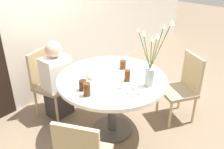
# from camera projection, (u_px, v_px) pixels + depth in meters

# --- Properties ---
(ground_plane) EXTENTS (16.00, 16.00, 0.00)m
(ground_plane) POSITION_uv_depth(u_px,v_px,m) (112.00, 130.00, 3.12)
(ground_plane) COLOR #7A6651
(wall_back) EXTENTS (8.00, 0.05, 2.60)m
(wall_back) POSITION_uv_depth(u_px,v_px,m) (37.00, 10.00, 3.29)
(wall_back) COLOR silver
(wall_back) RESTS_ON ground_plane
(dining_table) EXTENTS (1.23, 1.23, 0.74)m
(dining_table) POSITION_uv_depth(u_px,v_px,m) (112.00, 87.00, 2.84)
(dining_table) COLOR silver
(dining_table) RESTS_ON ground_plane
(chair_far_back) EXTENTS (0.49, 0.49, 0.88)m
(chair_far_back) POSITION_uv_depth(u_px,v_px,m) (47.00, 80.00, 3.27)
(chair_far_back) COLOR #9E896B
(chair_far_back) RESTS_ON ground_plane
(chair_left_flank) EXTENTS (0.55, 0.55, 0.88)m
(chair_left_flank) POSITION_uv_depth(u_px,v_px,m) (184.00, 85.00, 3.16)
(chair_left_flank) COLOR #9E896B
(chair_left_flank) RESTS_ON ground_plane
(birthday_cake) EXTENTS (0.18, 0.18, 0.12)m
(birthday_cake) POSITION_uv_depth(u_px,v_px,m) (95.00, 73.00, 2.79)
(birthday_cake) COLOR white
(birthday_cake) RESTS_ON dining_table
(flower_vase) EXTENTS (0.20, 0.30, 0.73)m
(flower_vase) POSITION_uv_depth(u_px,v_px,m) (151.00, 63.00, 2.49)
(flower_vase) COLOR #9EB2AD
(flower_vase) RESTS_ON dining_table
(side_plate) EXTENTS (0.21, 0.21, 0.01)m
(side_plate) POSITION_uv_depth(u_px,v_px,m) (124.00, 62.00, 3.15)
(side_plate) COLOR silver
(side_plate) RESTS_ON dining_table
(drink_glass_0) EXTENTS (0.07, 0.07, 0.14)m
(drink_glass_0) POSITION_uv_depth(u_px,v_px,m) (87.00, 89.00, 2.42)
(drink_glass_0) COLOR #51280F
(drink_glass_0) RESTS_ON dining_table
(drink_glass_1) EXTENTS (0.07, 0.07, 0.10)m
(drink_glass_1) POSITION_uv_depth(u_px,v_px,m) (123.00, 65.00, 2.97)
(drink_glass_1) COLOR #51280F
(drink_glass_1) RESTS_ON dining_table
(drink_glass_2) EXTENTS (0.08, 0.08, 0.10)m
(drink_glass_2) POSITION_uv_depth(u_px,v_px,m) (83.00, 85.00, 2.53)
(drink_glass_2) COLOR #33190C
(drink_glass_2) RESTS_ON dining_table
(drink_glass_3) EXTENTS (0.07, 0.07, 0.13)m
(drink_glass_3) POSITION_uv_depth(u_px,v_px,m) (127.00, 76.00, 2.69)
(drink_glass_3) COLOR #51280F
(drink_glass_3) RESTS_ON dining_table
(person_woman) EXTENTS (0.34, 0.24, 1.04)m
(person_woman) POSITION_uv_depth(u_px,v_px,m) (57.00, 82.00, 3.21)
(person_woman) COLOR #383333
(person_woman) RESTS_ON ground_plane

